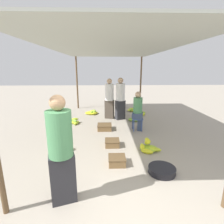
% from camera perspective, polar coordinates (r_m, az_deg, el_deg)
% --- Properties ---
extents(canopy_post_back_left, '(0.08, 0.08, 2.65)m').
position_cam_1_polar(canopy_post_back_left, '(9.34, -11.33, 9.23)').
color(canopy_post_back_left, brown).
rests_on(canopy_post_back_left, ground).
extents(canopy_post_back_right, '(0.08, 0.08, 2.65)m').
position_cam_1_polar(canopy_post_back_right, '(9.39, 9.35, 9.34)').
color(canopy_post_back_right, brown).
rests_on(canopy_post_back_right, ground).
extents(canopy_tarp, '(3.72, 7.37, 0.04)m').
position_cam_1_polar(canopy_tarp, '(5.73, -0.39, 20.03)').
color(canopy_tarp, '#9EA399').
rests_on(canopy_tarp, canopy_post_front_left).
extents(vendor_foreground, '(0.46, 0.46, 1.73)m').
position_cam_1_polar(vendor_foreground, '(2.79, -16.33, -11.73)').
color(vendor_foreground, '#2D2D33').
rests_on(vendor_foreground, ground).
extents(stool, '(0.34, 0.34, 0.44)m').
position_cam_1_polar(stool, '(6.04, 8.25, -2.71)').
color(stool, '#384C84').
rests_on(stool, ground).
extents(vendor_seated, '(0.42, 0.42, 1.34)m').
position_cam_1_polar(vendor_seated, '(5.95, 8.54, 0.53)').
color(vendor_seated, '#384766').
rests_on(vendor_seated, ground).
extents(basin_black, '(0.56, 0.56, 0.12)m').
position_cam_1_polar(basin_black, '(3.90, 15.98, -17.76)').
color(basin_black, black).
rests_on(basin_black, ground).
extents(banana_pile_left_0, '(0.59, 0.45, 0.17)m').
position_cam_1_polar(banana_pile_left_0, '(4.79, -15.68, -11.42)').
color(banana_pile_left_0, yellow).
rests_on(banana_pile_left_0, ground).
extents(banana_pile_left_1, '(0.40, 0.49, 0.20)m').
position_cam_1_polar(banana_pile_left_1, '(6.91, -12.25, -3.13)').
color(banana_pile_left_1, '#B0CB2D').
rests_on(banana_pile_left_1, ground).
extents(banana_pile_left_2, '(0.61, 0.71, 0.18)m').
position_cam_1_polar(banana_pile_left_2, '(8.24, -6.46, -0.13)').
color(banana_pile_left_2, '#C7D429').
rests_on(banana_pile_left_2, ground).
extents(banana_pile_right_0, '(0.56, 0.55, 0.31)m').
position_cam_1_polar(banana_pile_right_0, '(4.73, 11.73, -11.17)').
color(banana_pile_right_0, yellow).
rests_on(banana_pile_right_0, ground).
extents(banana_pile_right_1, '(0.49, 0.49, 0.14)m').
position_cam_1_polar(banana_pile_right_1, '(8.11, 9.33, -0.48)').
color(banana_pile_right_1, '#85BA34').
rests_on(banana_pile_right_1, ground).
extents(banana_pile_right_2, '(0.60, 0.59, 0.21)m').
position_cam_1_polar(banana_pile_right_2, '(7.22, 7.84, -2.22)').
color(banana_pile_right_2, '#83B935').
rests_on(banana_pile_right_2, ground).
extents(banana_pile_right_3, '(0.50, 0.48, 0.17)m').
position_cam_1_polar(banana_pile_right_3, '(8.77, 6.65, 0.77)').
color(banana_pile_right_3, '#76B337').
rests_on(banana_pile_right_3, ground).
extents(crate_near, '(0.38, 0.38, 0.18)m').
position_cam_1_polar(crate_near, '(4.04, 1.62, -15.54)').
color(crate_near, brown).
rests_on(crate_near, ground).
extents(crate_mid, '(0.39, 0.39, 0.17)m').
position_cam_1_polar(crate_mid, '(4.89, 0.08, -10.03)').
color(crate_mid, brown).
rests_on(crate_mid, ground).
extents(crate_far, '(0.49, 0.49, 0.18)m').
position_cam_1_polar(crate_far, '(6.11, -2.45, -4.91)').
color(crate_far, brown).
rests_on(crate_far, ground).
extents(shopper_walking_mid, '(0.44, 0.44, 1.68)m').
position_cam_1_polar(shopper_walking_mid, '(7.30, -0.84, 4.56)').
color(shopper_walking_mid, '#4C4238').
rests_on(shopper_walking_mid, ground).
extents(shopper_walking_far, '(0.48, 0.48, 1.72)m').
position_cam_1_polar(shopper_walking_far, '(7.16, 2.75, 4.53)').
color(shopper_walking_far, '#2D2D33').
rests_on(shopper_walking_far, ground).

